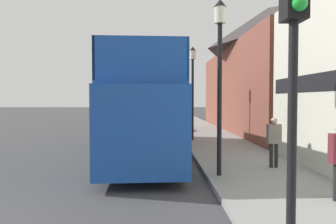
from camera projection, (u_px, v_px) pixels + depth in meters
ground_plane at (101, 129)px, 25.16m from camera, size 144.00×144.00×0.00m
sidewalk at (202, 132)px, 22.39m from camera, size 3.31×108.00×0.14m
brick_terrace_rear at (267, 70)px, 22.97m from camera, size 6.00×18.33×8.69m
tour_bus at (143, 113)px, 13.70m from camera, size 2.92×11.54×3.90m
parked_car_ahead_of_bus at (162, 122)px, 23.10m from camera, size 1.83×4.37×1.43m
pedestrian_third at (274, 137)px, 10.34m from camera, size 0.42×0.23×1.59m
traffic_signal at (294, 39)px, 4.13m from camera, size 0.28×0.42×4.00m
lamp_post_nearest at (220, 55)px, 9.17m from camera, size 0.35×0.35×4.96m
lamp_post_second at (193, 76)px, 17.32m from camera, size 0.35×0.35×4.95m
lamp_post_third at (182, 85)px, 25.47m from camera, size 0.35×0.35×4.75m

